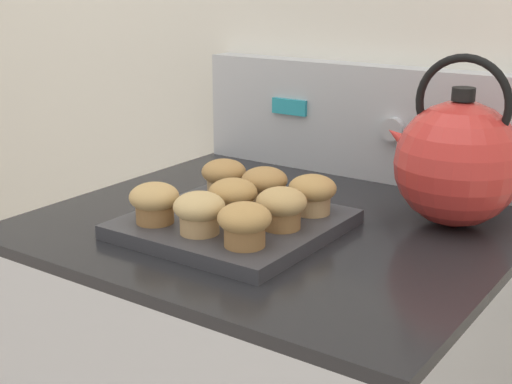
% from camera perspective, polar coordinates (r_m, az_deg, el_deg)
% --- Properties ---
extents(wall_back, '(8.00, 0.05, 2.40)m').
position_cam_1_polar(wall_back, '(1.42, 10.32, 13.07)').
color(wall_back, silver).
rests_on(wall_back, ground_plane).
extents(control_panel, '(0.72, 0.07, 0.22)m').
position_cam_1_polar(control_panel, '(1.40, 9.06, 5.56)').
color(control_panel, '#B7BABF').
rests_on(control_panel, stove_range).
extents(muffin_pan, '(0.30, 0.30, 0.02)m').
position_cam_1_polar(muffin_pan, '(1.11, -1.78, -2.59)').
color(muffin_pan, '#38383D').
rests_on(muffin_pan, stove_range).
extents(muffin_r0_c0, '(0.08, 0.08, 0.06)m').
position_cam_1_polar(muffin_r0_c0, '(1.08, -8.13, -0.75)').
color(muffin_r0_c0, olive).
rests_on(muffin_r0_c0, muffin_pan).
extents(muffin_r0_c1, '(0.08, 0.08, 0.06)m').
position_cam_1_polar(muffin_r0_c1, '(1.03, -4.56, -1.55)').
color(muffin_r0_c1, tan).
rests_on(muffin_r0_c1, muffin_pan).
extents(muffin_r0_c2, '(0.08, 0.08, 0.06)m').
position_cam_1_polar(muffin_r0_c2, '(0.98, -0.92, -2.50)').
color(muffin_r0_c2, olive).
rests_on(muffin_r0_c2, muffin_pan).
extents(muffin_r1_c1, '(0.08, 0.08, 0.06)m').
position_cam_1_polar(muffin_r1_c1, '(1.09, -1.86, -0.40)').
color(muffin_r1_c1, tan).
rests_on(muffin_r1_c1, muffin_pan).
extents(muffin_r1_c2, '(0.08, 0.08, 0.06)m').
position_cam_1_polar(muffin_r1_c2, '(1.05, 2.05, -1.18)').
color(muffin_r1_c2, olive).
rests_on(muffin_r1_c2, muffin_pan).
extents(muffin_r2_c0, '(0.08, 0.08, 0.06)m').
position_cam_1_polar(muffin_r2_c0, '(1.21, -2.59, 1.29)').
color(muffin_r2_c0, tan).
rests_on(muffin_r2_c0, muffin_pan).
extents(muffin_r2_c1, '(0.08, 0.08, 0.06)m').
position_cam_1_polar(muffin_r2_c1, '(1.16, 0.68, 0.60)').
color(muffin_r2_c1, tan).
rests_on(muffin_r2_c1, muffin_pan).
extents(muffin_r2_c2, '(0.08, 0.08, 0.06)m').
position_cam_1_polar(muffin_r2_c2, '(1.12, 4.53, -0.07)').
color(muffin_r2_c2, tan).
rests_on(muffin_r2_c2, muffin_pan).
extents(tea_kettle, '(0.23, 0.20, 0.27)m').
position_cam_1_polar(tea_kettle, '(1.15, 15.78, 2.39)').
color(tea_kettle, red).
rests_on(tea_kettle, stove_range).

